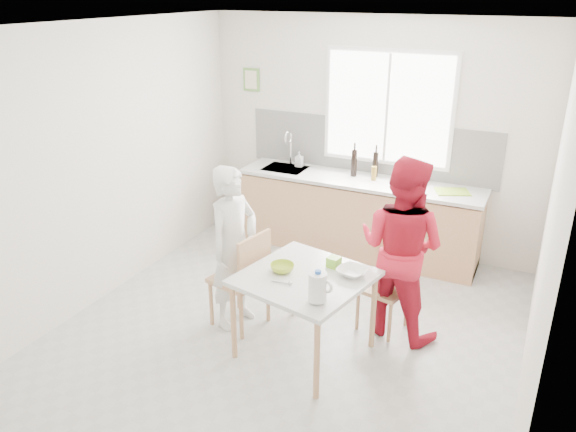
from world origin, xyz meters
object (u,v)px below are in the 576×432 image
bowl_white (352,272)px  wine_bottle_a (354,163)px  bowl_green (282,268)px  wine_bottle_b (375,164)px  milk_jug (318,287)px  person_red (401,248)px  chair_left (245,276)px  person_white (234,248)px  dining_table (305,284)px  chair_far (387,281)px

bowl_white → wine_bottle_a: bearing=109.2°
wine_bottle_a → bowl_green: bearing=-86.1°
bowl_green → wine_bottle_b: wine_bottle_b is taller
milk_jug → wine_bottle_b: 2.65m
person_red → bowl_green: (-0.83, -0.69, -0.06)m
bowl_green → wine_bottle_b: (0.08, 2.28, 0.29)m
chair_left → milk_jug: bearing=74.4°
milk_jug → wine_bottle_b: wine_bottle_b is taller
person_white → person_red: person_red is taller
dining_table → milk_jug: size_ratio=4.61×
wine_bottle_a → bowl_white: bearing=-70.8°
bowl_white → milk_jug: milk_jug is taller
person_red → person_white: bearing=32.3°
chair_left → wine_bottle_b: bearing=177.9°
chair_far → bowl_green: (-0.72, -0.73, 0.32)m
dining_table → chair_left: 0.69m
chair_far → bowl_green: size_ratio=4.12×
dining_table → wine_bottle_b: (-0.12, 2.27, 0.40)m
chair_left → milk_jug: milk_jug is taller
chair_far → bowl_green: 1.07m
milk_jug → wine_bottle_a: 2.61m
bowl_green → milk_jug: (0.46, -0.33, 0.10)m
bowl_white → chair_far: bearing=72.8°
person_white → milk_jug: person_white is taller
wine_bottle_a → person_red: bearing=-57.0°
bowl_white → wine_bottle_b: (-0.47, 2.09, 0.29)m
dining_table → chair_left: bearing=167.9°
chair_far → chair_left: bearing=-141.6°
dining_table → bowl_white: bearing=27.7°
chair_far → wine_bottle_b: (-0.64, 1.55, 0.61)m
dining_table → milk_jug: (0.26, -0.34, 0.21)m
dining_table → person_red: person_red is taller
bowl_white → wine_bottle_a: wine_bottle_a is taller
wine_bottle_a → wine_bottle_b: bearing=20.4°
person_white → milk_jug: size_ratio=6.16×
person_red → wine_bottle_a: bearing=-44.9°
wine_bottle_a → chair_far: bearing=-59.4°
chair_left → bowl_white: 1.04m
chair_far → person_red: size_ratio=0.50×
milk_jug → bowl_white: bearing=92.6°
bowl_green → bowl_white: (0.55, 0.19, -0.00)m
chair_left → bowl_white: (1.01, 0.04, 0.25)m
person_white → chair_far: bearing=-54.7°
bowl_green → wine_bottle_a: size_ratio=0.64×
dining_table → chair_far: size_ratio=1.38×
bowl_green → dining_table: bearing=1.9°
bowl_green → bowl_white: 0.58m
dining_table → person_white: 0.80m
person_red → wine_bottle_a: person_red is taller
dining_table → wine_bottle_b: wine_bottle_b is taller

